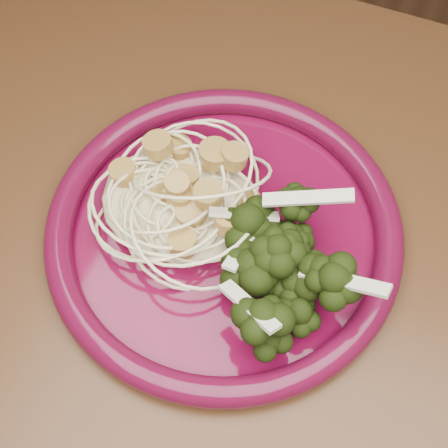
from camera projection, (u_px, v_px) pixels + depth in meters
dining_table at (103, 313)px, 0.60m from camera, size 1.20×0.80×0.75m
dinner_plate at (224, 229)px, 0.52m from camera, size 0.35×0.35×0.03m
spaghetti_pile at (177, 196)px, 0.53m from camera, size 0.16×0.14×0.03m
scallop_cluster at (174, 171)px, 0.50m from camera, size 0.15×0.15×0.04m
broccoli_pile at (286, 251)px, 0.49m from camera, size 0.12×0.17×0.05m
onion_garnish at (289, 231)px, 0.46m from camera, size 0.08×0.11×0.06m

